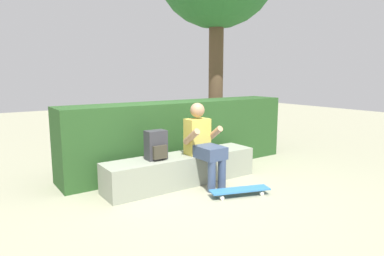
% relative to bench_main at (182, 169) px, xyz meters
% --- Properties ---
extents(ground_plane, '(24.00, 24.00, 0.00)m').
position_rel_bench_main_xyz_m(ground_plane, '(0.00, -0.28, -0.21)').
color(ground_plane, '#99987B').
extents(bench_main, '(2.34, 0.51, 0.43)m').
position_rel_bench_main_xyz_m(bench_main, '(0.00, 0.00, 0.00)').
color(bench_main, gray).
rests_on(bench_main, ground).
extents(person_skater, '(0.49, 0.62, 1.18)m').
position_rel_bench_main_xyz_m(person_skater, '(0.21, -0.22, 0.42)').
color(person_skater, gold).
rests_on(person_skater, ground).
extents(skateboard_near_person, '(0.82, 0.44, 0.09)m').
position_rel_bench_main_xyz_m(skateboard_near_person, '(0.34, -0.86, -0.14)').
color(skateboard_near_person, teal).
rests_on(skateboard_near_person, ground).
extents(backpack_on_bench, '(0.28, 0.23, 0.40)m').
position_rel_bench_main_xyz_m(backpack_on_bench, '(-0.43, -0.01, 0.41)').
color(backpack_on_bench, '#333338').
rests_on(backpack_on_bench, bench_main).
extents(hedge_row, '(4.08, 0.66, 1.13)m').
position_rel_bench_main_xyz_m(hedge_row, '(0.48, 0.75, 0.35)').
color(hedge_row, '#254B20').
rests_on(hedge_row, ground).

